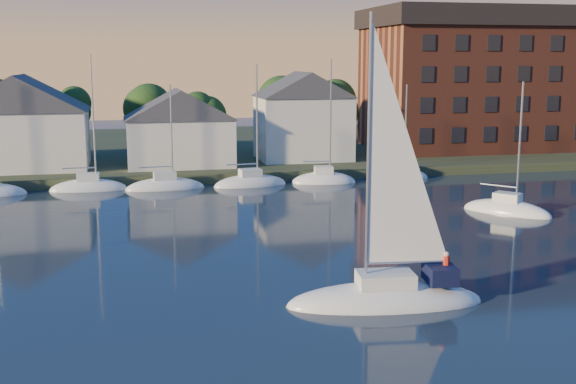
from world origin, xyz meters
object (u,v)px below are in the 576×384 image
object	(u,v)px
clubhouse_west	(21,121)
clubhouse_east	(303,115)
clubhouse_centre	(179,126)
drifting_sailboat_right	(507,212)
condo_block	(490,78)
hero_sailboat	(388,292)

from	to	relation	value
clubhouse_west	clubhouse_east	world-z (taller)	clubhouse_east
clubhouse_centre	drifting_sailboat_right	xyz separation A→B (m)	(24.15, -25.69, -5.04)
clubhouse_east	condo_block	world-z (taller)	condo_block
clubhouse_west	condo_block	distance (m)	56.56
clubhouse_west	hero_sailboat	xyz separation A→B (m)	(23.16, -45.25, -5.30)
clubhouse_east	drifting_sailboat_right	world-z (taller)	clubhouse_east
clubhouse_west	clubhouse_centre	world-z (taller)	clubhouse_west
condo_block	hero_sailboat	bearing A→B (deg)	-122.17
condo_block	hero_sailboat	world-z (taller)	condo_block
hero_sailboat	drifting_sailboat_right	xyz separation A→B (m)	(16.99, 18.56, -0.54)
clubhouse_east	hero_sailboat	world-z (taller)	hero_sailboat
clubhouse_west	hero_sailboat	size ratio (longest dim) A/B	0.88
clubhouse_west	condo_block	size ratio (longest dim) A/B	0.44
clubhouse_centre	drifting_sailboat_right	size ratio (longest dim) A/B	1.00
clubhouse_centre	hero_sailboat	bearing A→B (deg)	-80.81
clubhouse_west	drifting_sailboat_right	size ratio (longest dim) A/B	1.18
condo_block	clubhouse_east	bearing A→B (deg)	-167.11
hero_sailboat	clubhouse_centre	bearing A→B (deg)	-74.49
clubhouse_east	hero_sailboat	bearing A→B (deg)	-98.41
clubhouse_east	hero_sailboat	xyz separation A→B (m)	(-6.84, -46.25, -5.37)
clubhouse_east	clubhouse_west	bearing A→B (deg)	-178.09
clubhouse_west	clubhouse_east	distance (m)	30.02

